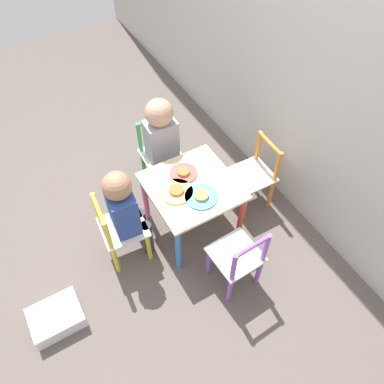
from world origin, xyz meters
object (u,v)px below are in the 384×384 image
(chair_green, at_px, (160,155))
(plate_left, at_px, (183,173))
(plate_front, at_px, (176,191))
(child_left, at_px, (162,139))
(chair_purple, at_px, (238,259))
(storage_bin, at_px, (57,317))
(child_front, at_px, (126,209))
(plate_right, at_px, (201,196))
(kids_table, at_px, (192,193))
(chair_orange, at_px, (254,175))
(chair_yellow, at_px, (120,230))

(chair_green, bearing_deg, plate_left, -90.69)
(chair_green, relative_size, plate_front, 2.67)
(child_left, bearing_deg, chair_purple, -87.30)
(chair_green, xyz_separation_m, storage_bin, (0.66, -1.01, -0.21))
(child_front, distance_m, plate_right, 0.43)
(chair_purple, height_order, plate_left, chair_purple)
(kids_table, height_order, plate_right, plate_right)
(chair_purple, height_order, chair_orange, same)
(storage_bin, bearing_deg, kids_table, 100.51)
(plate_left, height_order, storage_bin, plate_left)
(child_left, bearing_deg, plate_front, -104.04)
(kids_table, bearing_deg, chair_yellow, -94.78)
(chair_yellow, xyz_separation_m, chair_purple, (0.51, 0.49, 0.00))
(kids_table, height_order, storage_bin, kids_table)
(chair_purple, bearing_deg, chair_green, -92.53)
(chair_yellow, relative_size, chair_purple, 1.00)
(child_front, bearing_deg, storage_bin, 115.50)
(chair_yellow, bearing_deg, chair_green, -43.83)
(kids_table, height_order, chair_orange, chair_orange)
(chair_green, bearing_deg, chair_orange, -44.45)
(child_front, xyz_separation_m, plate_front, (0.03, 0.31, 0.00))
(plate_front, bearing_deg, plate_left, 135.00)
(kids_table, xyz_separation_m, chair_orange, (0.01, 0.47, -0.10))
(chair_green, xyz_separation_m, plate_right, (0.58, -0.02, 0.18))
(child_front, height_order, plate_right, child_front)
(kids_table, xyz_separation_m, child_front, (-0.03, -0.41, 0.08))
(chair_yellow, relative_size, storage_bin, 1.87)
(plate_front, bearing_deg, chair_yellow, -96.14)
(chair_green, relative_size, child_left, 0.70)
(plate_front, distance_m, plate_left, 0.15)
(chair_green, xyz_separation_m, chair_orange, (0.48, 0.45, 0.00))
(chair_purple, relative_size, plate_left, 3.10)
(chair_orange, distance_m, child_front, 0.90)
(kids_table, distance_m, chair_orange, 0.48)
(plate_front, height_order, storage_bin, plate_front)
(kids_table, height_order, chair_green, chair_green)
(chair_purple, xyz_separation_m, plate_right, (-0.37, -0.02, 0.18))
(child_front, distance_m, child_left, 0.57)
(chair_orange, bearing_deg, child_left, -131.63)
(plate_right, relative_size, storage_bin, 0.69)
(plate_left, height_order, plate_right, same)
(child_left, relative_size, plate_front, 3.83)
(chair_yellow, xyz_separation_m, plate_right, (0.14, 0.47, 0.18))
(kids_table, height_order, child_front, child_front)
(plate_left, bearing_deg, chair_purple, 2.14)
(chair_yellow, bearing_deg, kids_table, -90.00)
(chair_yellow, bearing_deg, chair_purple, -131.30)
(chair_orange, bearing_deg, plate_right, -77.47)
(kids_table, bearing_deg, chair_orange, 88.66)
(plate_left, bearing_deg, chair_orange, 76.25)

